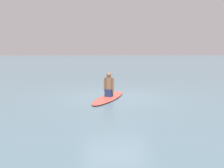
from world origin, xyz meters
TOP-DOWN VIEW (x-y plane):
  - ground_plane at (0.00, 0.00)m, footprint 400.00×400.00m
  - surfboard at (0.32, 0.34)m, footprint 1.94×3.05m
  - person_paddler at (0.32, 0.34)m, footprint 0.39×0.38m

SIDE VIEW (x-z plane):
  - ground_plane at x=0.00m, z-range 0.00..0.00m
  - surfboard at x=0.32m, z-range 0.00..0.08m
  - person_paddler at x=0.32m, z-range 0.04..0.95m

